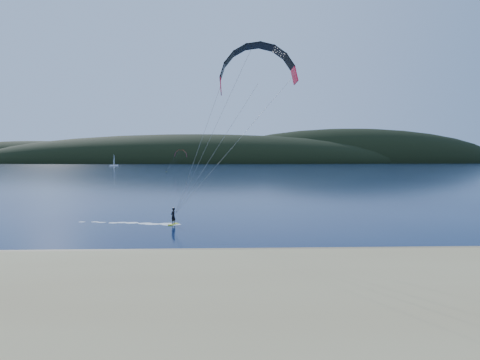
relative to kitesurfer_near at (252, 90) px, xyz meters
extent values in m
plane|color=#071337|center=(-5.09, -12.29, -13.02)|extent=(1800.00, 1800.00, 0.00)
cube|color=#83694C|center=(-5.09, -7.79, -12.97)|extent=(220.00, 2.50, 0.10)
ellipsoid|color=black|center=(-55.09, 707.71, -13.02)|extent=(840.00, 280.00, 110.00)
ellipsoid|color=black|center=(254.91, 747.71, -13.02)|extent=(600.00, 240.00, 140.00)
ellipsoid|color=black|center=(-385.09, 767.71, -13.02)|extent=(520.00, 220.00, 90.00)
cube|color=#E1EF1C|center=(-7.88, 4.78, -12.97)|extent=(0.99, 1.43, 0.08)
imported|color=black|center=(-7.88, 4.78, -12.09)|extent=(0.63, 0.73, 1.69)
cylinder|color=gray|center=(-3.54, 2.12, -5.62)|extent=(0.02, 0.02, 15.49)
cube|color=#E1EF1C|center=(-36.41, 187.26, -12.97)|extent=(0.53, 1.23, 0.07)
imported|color=black|center=(-36.41, 187.26, -12.21)|extent=(0.64, 0.78, 1.47)
cylinder|color=gray|center=(-31.83, 184.23, -7.96)|extent=(0.02, 0.02, 13.01)
cube|color=white|center=(-124.98, 392.91, -12.47)|extent=(9.15, 4.25, 1.54)
cylinder|color=white|center=(-124.98, 392.91, -6.41)|extent=(0.22, 0.22, 12.11)
cube|color=white|center=(-124.92, 394.45, -6.41)|extent=(0.53, 2.83, 8.80)
cube|color=white|center=(-124.92, 391.15, -8.61)|extent=(0.42, 2.18, 5.50)
camera|label=1|loc=(-2.42, -35.18, -6.29)|focal=28.88mm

